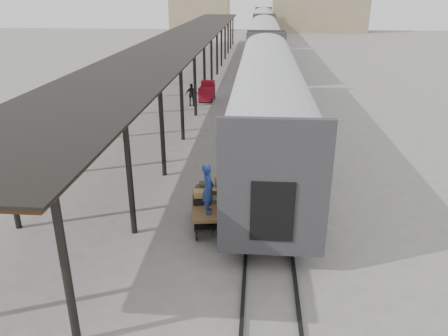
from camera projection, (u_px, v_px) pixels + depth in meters
ground at (183, 207)px, 16.63m from camera, size 160.00×160.00×0.00m
train at (264, 40)px, 46.54m from camera, size 3.45×76.01×4.01m
canopy at (189, 36)px, 37.49m from camera, size 4.90×64.30×4.15m
rails at (264, 65)px, 47.73m from camera, size 1.54×150.00×0.12m
building_far at (318, 10)px, 86.02m from camera, size 18.00×10.00×8.00m
building_left at (200, 13)px, 91.86m from camera, size 12.00×8.00×6.00m
baggage_cart at (211, 209)px, 15.10m from camera, size 1.58×2.56×0.86m
suitcase_stack at (206, 194)px, 15.24m from camera, size 1.15×1.20×0.58m
luggage_tug at (207, 92)px, 32.18m from camera, size 1.11×1.69×1.44m
porter at (208, 189)px, 14.10m from camera, size 0.50×0.67×1.70m
pedestrian at (192, 95)px, 30.74m from camera, size 0.98×0.52×1.59m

